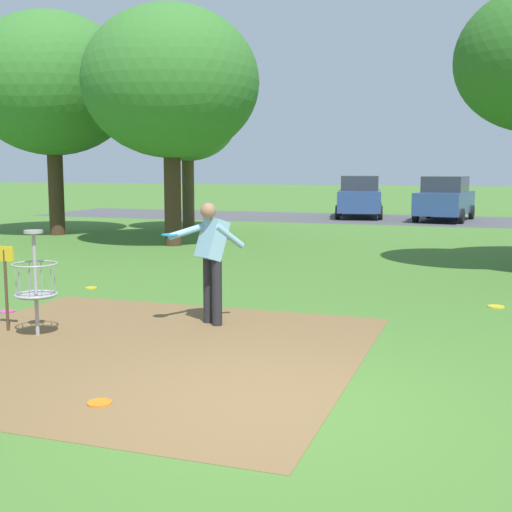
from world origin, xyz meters
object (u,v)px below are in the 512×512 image
(frisbee_by_tee, at_px, (91,288))
(tree_far_left, at_px, (187,119))
(tree_near_left, at_px, (171,83))
(tree_far_center, at_px, (52,85))
(disc_golf_basket, at_px, (32,279))
(frisbee_far_left, at_px, (100,403))
(frisbee_mid_grass, at_px, (496,307))
(parked_car_center_left, at_px, (445,199))
(frisbee_scattered_b, at_px, (7,311))
(parked_car_leftmost, at_px, (360,197))
(player_waiting_left, at_px, (211,255))

(frisbee_by_tee, bearing_deg, tree_far_left, 105.56)
(tree_near_left, relative_size, tree_far_center, 0.93)
(disc_golf_basket, relative_size, frisbee_far_left, 6.00)
(frisbee_mid_grass, bearing_deg, disc_golf_basket, -146.36)
(frisbee_by_tee, xyz_separation_m, tree_near_left, (-1.56, 6.68, 4.50))
(parked_car_center_left, bearing_deg, frisbee_far_left, -94.32)
(frisbee_scattered_b, bearing_deg, tree_near_left, 99.42)
(tree_far_center, height_order, parked_car_leftmost, tree_far_center)
(frisbee_scattered_b, distance_m, parked_car_leftmost, 21.46)
(tree_far_left, relative_size, tree_far_center, 0.76)
(tree_far_left, height_order, parked_car_center_left, tree_far_left)
(player_waiting_left, distance_m, frisbee_by_tee, 3.83)
(frisbee_mid_grass, distance_m, tree_far_center, 16.24)
(tree_near_left, xyz_separation_m, parked_car_center_left, (6.77, 11.78, -3.59))
(frisbee_by_tee, bearing_deg, frisbee_scattered_b, -92.48)
(disc_golf_basket, bearing_deg, frisbee_far_left, -41.83)
(player_waiting_left, height_order, frisbee_scattered_b, player_waiting_left)
(tree_near_left, bearing_deg, parked_car_center_left, 60.13)
(tree_far_center, bearing_deg, frisbee_scattered_b, -58.35)
(tree_near_left, distance_m, parked_car_center_left, 14.06)
(player_waiting_left, height_order, tree_near_left, tree_near_left)
(frisbee_mid_grass, distance_m, parked_car_leftmost, 19.40)
(player_waiting_left, xyz_separation_m, parked_car_center_left, (2.03, 20.37, -0.06))
(disc_golf_basket, height_order, player_waiting_left, player_waiting_left)
(frisbee_mid_grass, relative_size, parked_car_leftmost, 0.06)
(frisbee_mid_grass, xyz_separation_m, frisbee_far_left, (-3.57, -5.82, 0.00))
(frisbee_scattered_b, height_order, tree_far_left, tree_far_left)
(tree_far_left, xyz_separation_m, parked_car_leftmost, (4.59, 8.16, -2.94))
(frisbee_scattered_b, relative_size, tree_near_left, 0.04)
(tree_near_left, xyz_separation_m, parked_car_leftmost, (3.08, 12.52, -3.59))
(disc_golf_basket, bearing_deg, parked_car_leftmost, 89.21)
(disc_golf_basket, distance_m, frisbee_far_left, 3.06)
(disc_golf_basket, distance_m, frisbee_scattered_b, 1.83)
(tree_far_left, bearing_deg, tree_near_left, -70.90)
(frisbee_by_tee, xyz_separation_m, tree_far_left, (-3.07, 11.04, 3.85))
(parked_car_leftmost, bearing_deg, parked_car_center_left, -11.30)
(tree_far_center, bearing_deg, frisbee_far_left, -53.56)
(player_waiting_left, distance_m, tree_far_left, 14.66)
(parked_car_leftmost, bearing_deg, tree_far_left, -119.34)
(frisbee_mid_grass, relative_size, tree_far_left, 0.05)
(disc_golf_basket, bearing_deg, tree_far_center, 123.94)
(frisbee_far_left, relative_size, tree_near_left, 0.04)
(disc_golf_basket, relative_size, frisbee_mid_grass, 5.41)
(frisbee_far_left, xyz_separation_m, tree_near_left, (-4.98, 11.89, 4.50))
(disc_golf_basket, xyz_separation_m, player_waiting_left, (1.97, 1.33, 0.23))
(disc_golf_basket, distance_m, player_waiting_left, 2.38)
(frisbee_mid_grass, bearing_deg, tree_far_center, 150.52)
(frisbee_mid_grass, distance_m, frisbee_far_left, 6.83)
(player_waiting_left, height_order, tree_far_center, tree_far_center)
(disc_golf_basket, relative_size, tree_far_left, 0.26)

